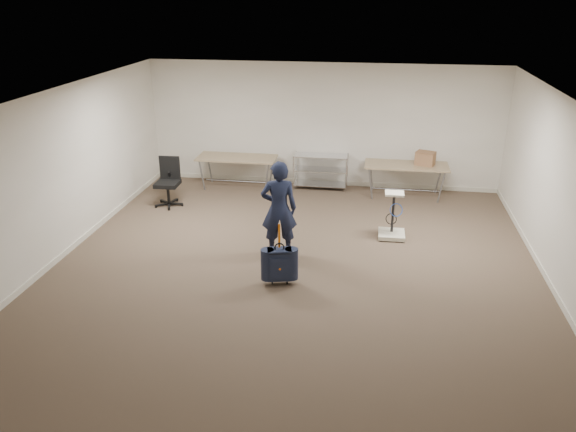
# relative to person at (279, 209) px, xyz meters

# --- Properties ---
(ground) EXTENTS (9.00, 9.00, 0.00)m
(ground) POSITION_rel_person_xyz_m (0.35, -0.63, -0.84)
(ground) COLOR #4E3D2F
(ground) RESTS_ON ground
(room_shell) EXTENTS (8.00, 9.00, 9.00)m
(room_shell) POSITION_rel_person_xyz_m (0.35, 0.75, -0.79)
(room_shell) COLOR beige
(room_shell) RESTS_ON ground
(folding_table_left) EXTENTS (1.80, 0.75, 0.73)m
(folding_table_left) POSITION_rel_person_xyz_m (-1.55, 3.32, -0.16)
(folding_table_left) COLOR #93785A
(folding_table_left) RESTS_ON ground
(folding_table_right) EXTENTS (1.80, 0.75, 0.73)m
(folding_table_right) POSITION_rel_person_xyz_m (2.25, 3.32, -0.16)
(folding_table_right) COLOR #93785A
(folding_table_right) RESTS_ON ground
(wire_shelf) EXTENTS (1.22, 0.47, 0.80)m
(wire_shelf) POSITION_rel_person_xyz_m (0.35, 3.57, -0.40)
(wire_shelf) COLOR silver
(wire_shelf) RESTS_ON ground
(person) EXTENTS (0.68, 0.52, 1.68)m
(person) POSITION_rel_person_xyz_m (0.00, 0.00, 0.00)
(person) COLOR black
(person) RESTS_ON ground
(suitcase) EXTENTS (0.41, 0.29, 1.01)m
(suitcase) POSITION_rel_person_xyz_m (0.19, -1.07, -0.50)
(suitcase) COLOR black
(suitcase) RESTS_ON ground
(office_chair) EXTENTS (0.62, 0.62, 1.02)m
(office_chair) POSITION_rel_person_xyz_m (-2.72, 1.99, -0.53)
(office_chair) COLOR black
(office_chair) RESTS_ON ground
(equipment_cart) EXTENTS (0.48, 0.48, 0.88)m
(equipment_cart) POSITION_rel_person_xyz_m (1.94, 1.02, -0.61)
(equipment_cart) COLOR beige
(equipment_cart) RESTS_ON ground
(cardboard_box) EXTENTS (0.47, 0.41, 0.29)m
(cardboard_box) POSITION_rel_person_xyz_m (2.64, 3.36, 0.04)
(cardboard_box) COLOR #8A6140
(cardboard_box) RESTS_ON folding_table_right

